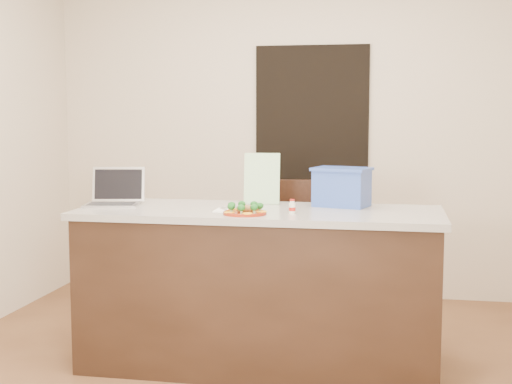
% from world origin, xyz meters
% --- Properties ---
extents(ground, '(4.00, 4.00, 0.00)m').
position_xyz_m(ground, '(0.00, 0.00, 0.00)').
color(ground, brown).
rests_on(ground, ground).
extents(room_shell, '(4.00, 4.00, 4.00)m').
position_xyz_m(room_shell, '(0.00, 0.00, 1.62)').
color(room_shell, white).
rests_on(room_shell, ground).
extents(doorway, '(0.90, 0.02, 2.00)m').
position_xyz_m(doorway, '(0.10, 1.98, 1.00)').
color(doorway, black).
rests_on(doorway, ground).
extents(island, '(2.06, 0.76, 0.92)m').
position_xyz_m(island, '(0.00, 0.25, 0.46)').
color(island, black).
rests_on(island, ground).
extents(plate, '(0.24, 0.24, 0.02)m').
position_xyz_m(plate, '(-0.04, 0.03, 0.93)').
color(plate, maroon).
rests_on(plate, island).
extents(meatballs, '(0.09, 0.09, 0.03)m').
position_xyz_m(meatballs, '(-0.04, 0.03, 0.95)').
color(meatballs, brown).
rests_on(meatballs, plate).
extents(broccoli, '(0.20, 0.20, 0.03)m').
position_xyz_m(broccoli, '(-0.04, 0.03, 0.97)').
color(broccoli, '#124616').
rests_on(broccoli, plate).
extents(pepper_rings, '(0.22, 0.23, 0.01)m').
position_xyz_m(pepper_rings, '(-0.04, 0.03, 0.94)').
color(pepper_rings, '#F4A919').
rests_on(pepper_rings, plate).
extents(napkin, '(0.16, 0.16, 0.01)m').
position_xyz_m(napkin, '(-0.15, 0.15, 0.92)').
color(napkin, white).
rests_on(napkin, island).
extents(fork, '(0.08, 0.15, 0.00)m').
position_xyz_m(fork, '(-0.17, 0.16, 0.93)').
color(fork, silver).
rests_on(fork, napkin).
extents(knife, '(0.07, 0.22, 0.01)m').
position_xyz_m(knife, '(-0.12, 0.13, 0.93)').
color(knife, white).
rests_on(knife, napkin).
extents(yogurt_bottle, '(0.04, 0.04, 0.08)m').
position_xyz_m(yogurt_bottle, '(0.21, 0.11, 0.95)').
color(yogurt_bottle, silver).
rests_on(yogurt_bottle, island).
extents(laptop, '(0.35, 0.30, 0.22)m').
position_xyz_m(laptop, '(-0.88, 0.28, 0.98)').
color(laptop, '#A5A5A9').
rests_on(laptop, island).
extents(leaflet, '(0.22, 0.06, 0.30)m').
position_xyz_m(leaflet, '(-0.03, 0.49, 1.07)').
color(leaflet, white).
rests_on(leaflet, island).
extents(blue_box, '(0.37, 0.31, 0.23)m').
position_xyz_m(blue_box, '(0.45, 0.47, 1.04)').
color(blue_box, '#3050B0').
rests_on(blue_box, island).
extents(chair, '(0.50, 0.50, 1.01)m').
position_xyz_m(chair, '(0.15, 1.02, 0.57)').
color(chair, black).
rests_on(chair, ground).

